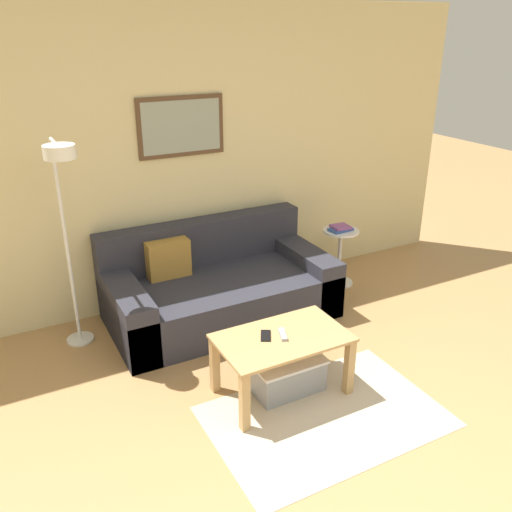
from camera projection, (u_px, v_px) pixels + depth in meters
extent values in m
cube|color=beige|center=(190.00, 159.00, 4.67)|extent=(5.60, 0.06, 2.55)
cube|color=#513823|center=(181.00, 126.00, 4.49)|extent=(0.75, 0.02, 0.50)
cube|color=#939E8E|center=(182.00, 127.00, 4.48)|extent=(0.68, 0.01, 0.43)
cube|color=#C1B299|center=(325.00, 416.00, 3.52)|extent=(1.50, 0.99, 0.01)
cube|color=#2D2D38|center=(221.00, 297.00, 4.65)|extent=(1.88, 0.98, 0.38)
cube|color=#2D2D38|center=(202.00, 241.00, 4.81)|extent=(1.88, 0.20, 0.39)
cube|color=#2D2D38|center=(127.00, 313.00, 4.27)|extent=(0.24, 0.98, 0.50)
cube|color=#2D2D38|center=(302.00, 272.00, 4.97)|extent=(0.24, 0.98, 0.50)
cube|color=#A87A33|center=(168.00, 259.00, 4.53)|extent=(0.36, 0.14, 0.32)
cube|color=tan|center=(282.00, 338.00, 3.59)|extent=(0.87, 0.53, 0.02)
cube|color=tan|center=(244.00, 402.00, 3.33)|extent=(0.06, 0.06, 0.42)
cube|color=tan|center=(349.00, 367.00, 3.67)|extent=(0.06, 0.06, 0.42)
cube|color=tan|center=(215.00, 365.00, 3.69)|extent=(0.06, 0.06, 0.42)
cube|color=tan|center=(312.00, 336.00, 4.04)|extent=(0.06, 0.06, 0.42)
cube|color=gray|center=(284.00, 372.00, 3.77)|extent=(0.47, 0.37, 0.23)
cube|color=silver|center=(284.00, 357.00, 3.72)|extent=(0.50, 0.39, 0.02)
cylinder|color=white|center=(80.00, 339.00, 4.37)|extent=(0.21, 0.21, 0.02)
cylinder|color=white|center=(67.00, 246.00, 4.05)|extent=(0.03, 0.03, 1.60)
cylinder|color=white|center=(55.00, 143.00, 3.60)|extent=(0.02, 0.32, 0.02)
cylinder|color=white|center=(59.00, 152.00, 3.48)|extent=(0.21, 0.21, 0.09)
cylinder|color=white|center=(338.00, 282.00, 5.34)|extent=(0.29, 0.29, 0.01)
cylinder|color=white|center=(339.00, 257.00, 5.23)|extent=(0.04, 0.04, 0.52)
cylinder|color=white|center=(341.00, 231.00, 5.13)|extent=(0.34, 0.34, 0.02)
cube|color=#335199|center=(341.00, 229.00, 5.11)|extent=(0.23, 0.15, 0.02)
cube|color=#8C4C93|center=(341.00, 227.00, 5.11)|extent=(0.17, 0.17, 0.02)
cube|color=#99999E|center=(283.00, 334.00, 3.60)|extent=(0.09, 0.15, 0.02)
cube|color=black|center=(266.00, 336.00, 3.59)|extent=(0.13, 0.15, 0.01)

